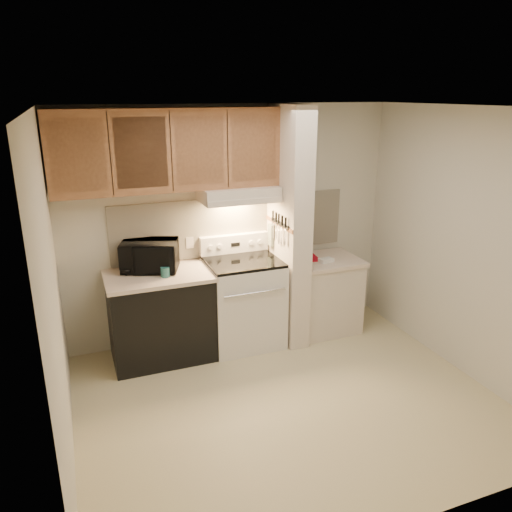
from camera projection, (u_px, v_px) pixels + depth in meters
floor at (287, 400)px, 4.44m from camera, size 3.60×3.60×0.00m
ceiling at (294, 107)px, 3.66m from camera, size 3.60×3.60×0.00m
wall_back at (232, 224)px, 5.38m from camera, size 3.60×2.50×0.02m
wall_left at (53, 299)px, 3.44m from camera, size 0.02×3.00×2.50m
wall_right at (465, 245)px, 4.66m from camera, size 0.02×3.00×2.50m
backsplash at (233, 226)px, 5.37m from camera, size 2.60×0.02×0.63m
range_body at (243, 303)px, 5.32m from camera, size 0.76×0.65×0.92m
oven_window at (254, 312)px, 5.03m from camera, size 0.50×0.01×0.30m
oven_handle at (255, 293)px, 4.92m from camera, size 0.65×0.02×0.02m
cooktop at (243, 261)px, 5.17m from camera, size 0.74×0.64×0.03m
range_backguard at (234, 243)px, 5.39m from camera, size 0.76×0.08×0.20m
range_display at (235, 244)px, 5.35m from camera, size 0.10×0.01×0.04m
range_knob_left_outer at (210, 247)px, 5.25m from camera, size 0.05×0.02×0.05m
range_knob_left_inner at (219, 246)px, 5.29m from camera, size 0.05×0.02×0.05m
range_knob_right_inner at (251, 243)px, 5.41m from camera, size 0.05×0.02×0.05m
range_knob_right_outer at (260, 242)px, 5.44m from camera, size 0.05×0.02×0.05m
dishwasher_front at (161, 318)px, 5.04m from camera, size 1.00×0.63×0.87m
left_countertop at (159, 276)px, 4.89m from camera, size 1.04×0.67×0.04m
spoon_rest at (138, 269)px, 5.01m from camera, size 0.21×0.10×0.01m
teal_jar at (165, 272)px, 4.80m from camera, size 0.10×0.10×0.10m
outlet at (190, 243)px, 5.24m from camera, size 0.08×0.01×0.12m
microwave at (150, 256)px, 4.95m from camera, size 0.63×0.53×0.30m
partition_pillar at (289, 228)px, 5.24m from camera, size 0.22×0.70×2.50m
pillar_trim at (279, 224)px, 5.19m from camera, size 0.01×0.70×0.04m
knife_strip at (280, 223)px, 5.13m from camera, size 0.02×0.42×0.04m
knife_blade_a at (285, 237)px, 5.02m from camera, size 0.01×0.03×0.16m
knife_handle_a at (286, 222)px, 4.97m from camera, size 0.02×0.02×0.10m
knife_blade_b at (281, 235)px, 5.10m from camera, size 0.01×0.04×0.18m
knife_handle_b at (282, 221)px, 5.04m from camera, size 0.02×0.02×0.10m
knife_blade_c at (279, 235)px, 5.16m from camera, size 0.01×0.04×0.20m
knife_handle_c at (279, 219)px, 5.12m from camera, size 0.02×0.02×0.10m
knife_blade_d at (276, 231)px, 5.22m from camera, size 0.01×0.04×0.16m
knife_handle_d at (276, 217)px, 5.18m from camera, size 0.02×0.02×0.10m
knife_blade_e at (273, 230)px, 5.32m from camera, size 0.01×0.04×0.18m
knife_handle_e at (273, 215)px, 5.26m from camera, size 0.02×0.02×0.10m
oven_mitt at (271, 235)px, 5.38m from camera, size 0.03×0.10×0.24m
right_cab_base at (324, 296)px, 5.66m from camera, size 0.70×0.60×0.81m
right_countertop at (326, 260)px, 5.53m from camera, size 0.74×0.64×0.04m
red_folder at (307, 257)px, 5.55m from camera, size 0.26×0.33×0.01m
white_box at (326, 260)px, 5.41m from camera, size 0.16×0.12×0.04m
range_hood at (238, 194)px, 5.07m from camera, size 0.78×0.44×0.15m
hood_lip at (246, 202)px, 4.89m from camera, size 0.78×0.04×0.06m
upper_cabinets at (168, 150)px, 4.73m from camera, size 2.18×0.33×0.77m
cab_door_a at (78, 156)px, 4.31m from camera, size 0.46×0.01×0.63m
cab_gap_a at (110, 154)px, 4.40m from camera, size 0.01×0.01×0.73m
cab_door_b at (141, 153)px, 4.49m from camera, size 0.46×0.01×0.63m
cab_gap_b at (171, 152)px, 4.58m from camera, size 0.01×0.01×0.73m
cab_door_c at (200, 150)px, 4.68m from camera, size 0.46×0.01×0.63m
cab_gap_c at (228, 149)px, 4.77m from camera, size 0.01×0.01×0.73m
cab_door_d at (254, 148)px, 4.86m from camera, size 0.46×0.01×0.63m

